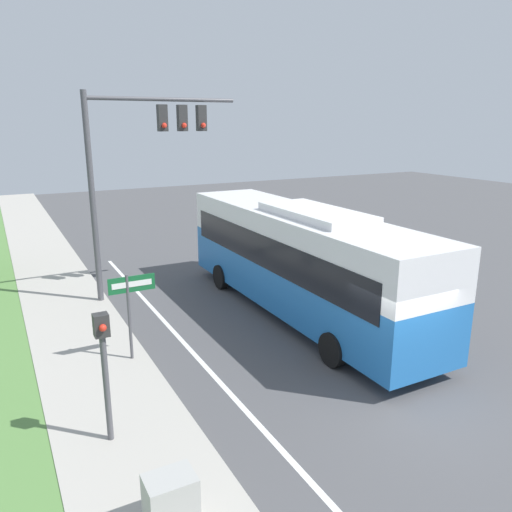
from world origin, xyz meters
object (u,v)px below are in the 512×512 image
Objects in this scene: signal_gantry at (140,152)px; pedestrian_signal at (104,357)px; bus at (299,256)px; utility_cabinet at (171,503)px; street_sign at (131,301)px.

signal_gantry reaches higher than pedestrian_signal.
bus is at bearing -46.32° from signal_gantry.
bus is 12.45× the size of utility_cabinet.
utility_cabinet is at bearing -99.37° from street_sign.
utility_cabinet is (0.34, -2.74, -1.33)m from pedestrian_signal.
pedestrian_signal is (-7.10, -4.20, -0.09)m from bus.
signal_gantry is 12.31m from utility_cabinet.
street_sign is at bearing 67.90° from pedestrian_signal.
signal_gantry is 6.38m from street_sign.
pedestrian_signal is (-3.18, -8.30, -3.31)m from signal_gantry.
bus reaches higher than street_sign.
pedestrian_signal is at bearing -110.97° from signal_gantry.
pedestrian_signal is at bearing 97.14° from utility_cabinet.
bus is 5.84m from street_sign.
street_sign is at bearing 80.63° from utility_cabinet.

